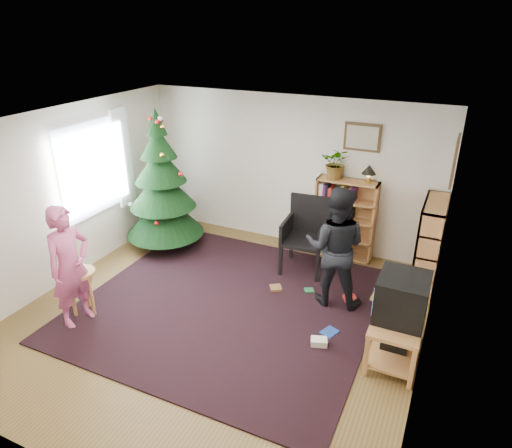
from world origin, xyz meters
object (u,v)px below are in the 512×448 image
at_px(picture_back, 362,137).
at_px(bookshelf_right, 429,244).
at_px(christmas_tree, 162,192).
at_px(tv_stand, 397,333).
at_px(person_standing, 70,267).
at_px(person_by_chair, 335,247).
at_px(bookshelf_back, 345,218).
at_px(armchair, 308,231).
at_px(crt_tv, 402,297).
at_px(picture_right, 455,161).
at_px(potted_plant, 337,163).
at_px(stool, 81,281).
at_px(table_lamp, 369,171).

height_order(picture_back, bookshelf_right, picture_back).
distance_m(christmas_tree, tv_stand, 4.25).
xyz_separation_m(person_standing, person_by_chair, (2.83, 1.79, 0.04)).
height_order(picture_back, bookshelf_back, picture_back).
bearing_deg(armchair, person_standing, -134.71).
bearing_deg(crt_tv, bookshelf_back, 118.94).
bearing_deg(picture_right, crt_tv, -99.35).
xyz_separation_m(bookshelf_back, armchair, (-0.42, -0.60, -0.04)).
bearing_deg(person_standing, potted_plant, -27.91).
xyz_separation_m(bookshelf_right, crt_tv, (-0.12, -1.76, 0.14)).
height_order(stool, person_standing, person_standing).
bearing_deg(person_standing, picture_back, -30.28).
xyz_separation_m(bookshelf_right, stool, (-3.96, -2.62, -0.17)).
distance_m(bookshelf_right, armchair, 1.74).
height_order(christmas_tree, bookshelf_right, christmas_tree).
bearing_deg(stool, potted_plant, 50.90).
relative_size(bookshelf_back, bookshelf_right, 1.00).
distance_m(crt_tv, table_lamp, 2.43).
relative_size(picture_right, tv_stand, 0.62).
height_order(armchair, potted_plant, potted_plant).
bearing_deg(person_standing, christmas_tree, 14.78).
height_order(christmas_tree, crt_tv, christmas_tree).
relative_size(picture_right, person_by_chair, 0.36).
relative_size(person_by_chair, potted_plant, 3.39).
distance_m(christmas_tree, person_by_chair, 3.08).
bearing_deg(crt_tv, bookshelf_right, 86.02).
height_order(christmas_tree, armchair, christmas_tree).
bearing_deg(person_standing, tv_stand, -65.81).
relative_size(crt_tv, table_lamp, 2.02).
xyz_separation_m(tv_stand, person_by_chair, (-0.97, 0.78, 0.51)).
relative_size(picture_right, crt_tv, 1.03).
distance_m(picture_right, armchair, 2.29).
relative_size(armchair, potted_plant, 2.31).
relative_size(armchair, table_lamp, 3.97).
distance_m(christmas_tree, armchair, 2.45).
relative_size(armchair, stool, 1.79).
bearing_deg(stool, person_standing, -75.34).
bearing_deg(table_lamp, picture_right, -27.17).
relative_size(tv_stand, crt_tv, 1.67).
bearing_deg(armchair, person_by_chair, -54.44).
height_order(person_standing, table_lamp, person_standing).
bearing_deg(table_lamp, picture_back, 142.44).
relative_size(christmas_tree, potted_plant, 4.74).
relative_size(stool, person_standing, 0.40).
relative_size(bookshelf_right, stool, 2.04).
bearing_deg(person_standing, armchair, -31.21).
xyz_separation_m(person_standing, table_lamp, (2.90, 3.17, 0.70)).
bearing_deg(tv_stand, bookshelf_back, 118.99).
relative_size(picture_back, person_standing, 0.34).
bearing_deg(picture_back, armchair, -126.14).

